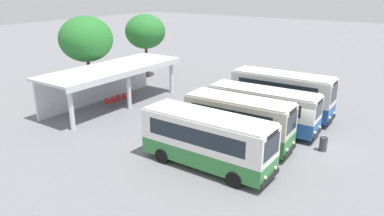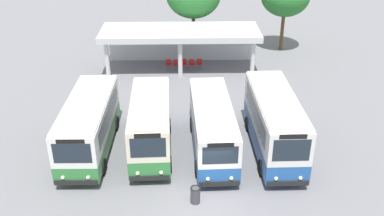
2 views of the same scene
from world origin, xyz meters
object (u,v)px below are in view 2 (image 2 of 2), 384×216
(city_bus_fourth_amber, at_px, (274,122))
(waiting_chair_end_by_column, at_px, (168,63))
(waiting_chair_second_from_end, at_px, (176,64))
(waiting_chair_fourth_seat, at_px, (192,63))
(city_bus_second_in_row, at_px, (150,124))
(waiting_chair_middle_seat, at_px, (184,63))
(litter_bin_apron, at_px, (195,195))
(waiting_chair_fifth_seat, at_px, (199,63))
(city_bus_nearest_orange, at_px, (89,124))
(city_bus_middle_cream, at_px, (212,125))

(city_bus_fourth_amber, bearing_deg, waiting_chair_end_by_column, 116.67)
(city_bus_fourth_amber, xyz_separation_m, waiting_chair_second_from_end, (-5.79, 12.76, -1.39))
(waiting_chair_fourth_seat, bearing_deg, city_bus_second_in_row, -101.70)
(waiting_chair_end_by_column, bearing_deg, waiting_chair_middle_seat, 2.00)
(city_bus_second_in_row, relative_size, litter_bin_apron, 7.84)
(waiting_chair_second_from_end, bearing_deg, waiting_chair_end_by_column, 173.55)
(waiting_chair_fourth_seat, bearing_deg, waiting_chair_fifth_seat, 5.91)
(waiting_chair_second_from_end, relative_size, waiting_chair_middle_seat, 1.00)
(city_bus_nearest_orange, xyz_separation_m, litter_bin_apron, (6.00, -4.91, -1.31))
(city_bus_second_in_row, bearing_deg, litter_bin_apron, -62.90)
(waiting_chair_fourth_seat, bearing_deg, waiting_chair_end_by_column, 178.52)
(city_bus_nearest_orange, bearing_deg, litter_bin_apron, -39.33)
(city_bus_second_in_row, xyz_separation_m, city_bus_fourth_amber, (7.10, -0.12, 0.11))
(city_bus_fourth_amber, bearing_deg, city_bus_nearest_orange, 178.66)
(waiting_chair_middle_seat, bearing_deg, litter_bin_apron, -88.43)
(city_bus_middle_cream, bearing_deg, waiting_chair_fourth_seat, 94.14)
(city_bus_middle_cream, xyz_separation_m, waiting_chair_end_by_column, (-2.90, 12.81, -1.17))
(waiting_chair_end_by_column, xyz_separation_m, litter_bin_apron, (1.80, -17.50, -0.07))
(litter_bin_apron, bearing_deg, waiting_chair_fifth_seat, 87.27)
(waiting_chair_second_from_end, bearing_deg, city_bus_second_in_row, -95.90)
(waiting_chair_fourth_seat, bearing_deg, waiting_chair_middle_seat, 171.62)
(city_bus_middle_cream, bearing_deg, city_bus_second_in_row, 178.50)
(city_bus_second_in_row, distance_m, city_bus_fourth_amber, 7.10)
(city_bus_middle_cream, height_order, city_bus_fourth_amber, city_bus_fourth_amber)
(city_bus_nearest_orange, relative_size, waiting_chair_end_by_column, 9.18)
(waiting_chair_second_from_end, bearing_deg, litter_bin_apron, -86.26)
(waiting_chair_fourth_seat, height_order, litter_bin_apron, litter_bin_apron)
(city_bus_middle_cream, distance_m, waiting_chair_fourth_seat, 12.85)
(litter_bin_apron, bearing_deg, waiting_chair_end_by_column, 95.87)
(waiting_chair_end_by_column, xyz_separation_m, waiting_chair_second_from_end, (0.66, -0.07, 0.00))
(city_bus_fourth_amber, relative_size, waiting_chair_fourth_seat, 9.27)
(waiting_chair_fifth_seat, bearing_deg, waiting_chair_fourth_seat, -174.09)
(waiting_chair_fifth_seat, bearing_deg, waiting_chair_middle_seat, 178.74)
(city_bus_second_in_row, distance_m, waiting_chair_fourth_seat, 13.00)
(city_bus_fourth_amber, xyz_separation_m, waiting_chair_middle_seat, (-5.13, 12.88, -1.39))
(city_bus_nearest_orange, height_order, city_bus_second_in_row, city_bus_second_in_row)
(waiting_chair_middle_seat, distance_m, litter_bin_apron, 17.55)
(city_bus_middle_cream, bearing_deg, litter_bin_apron, -103.21)
(waiting_chair_second_from_end, relative_size, waiting_chair_fourth_seat, 1.00)
(city_bus_second_in_row, relative_size, waiting_chair_middle_seat, 8.20)
(waiting_chair_middle_seat, bearing_deg, city_bus_second_in_row, -98.75)
(city_bus_middle_cream, relative_size, waiting_chair_fifth_seat, 9.28)
(waiting_chair_fourth_seat, distance_m, litter_bin_apron, 17.45)
(city_bus_middle_cream, bearing_deg, waiting_chair_end_by_column, 102.75)
(waiting_chair_fifth_seat, bearing_deg, city_bus_fourth_amber, -73.48)
(city_bus_second_in_row, bearing_deg, waiting_chair_middle_seat, 81.25)
(city_bus_second_in_row, xyz_separation_m, city_bus_middle_cream, (3.55, -0.09, -0.11))
(city_bus_second_in_row, height_order, litter_bin_apron, city_bus_second_in_row)
(city_bus_middle_cream, xyz_separation_m, waiting_chair_fifth_seat, (-0.27, 12.83, -1.17))
(city_bus_second_in_row, xyz_separation_m, waiting_chair_middle_seat, (1.97, 12.77, -1.28))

